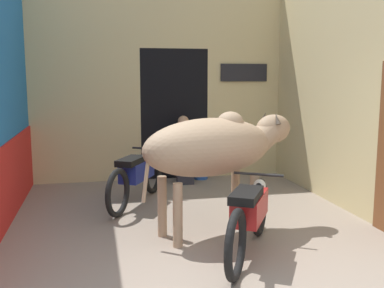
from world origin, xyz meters
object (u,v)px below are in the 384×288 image
object	(u,v)px
motorcycle_near	(250,214)
plastic_stool	(201,166)
shopkeeper_seated	(184,148)
motorcycle_far	(137,175)
cow	(216,147)

from	to	relation	value
motorcycle_near	plastic_stool	world-z (taller)	motorcycle_near
shopkeeper_seated	plastic_stool	size ratio (longest dim) A/B	2.60
motorcycle_near	shopkeeper_seated	xyz separation A→B (m)	(-0.04, 3.43, 0.18)
shopkeeper_seated	motorcycle_near	bearing A→B (deg)	-89.33
motorcycle_far	plastic_stool	bearing A→B (deg)	47.30
motorcycle_far	shopkeeper_seated	world-z (taller)	shopkeeper_seated
cow	motorcycle_near	xyz separation A→B (m)	(0.18, -0.76, -0.61)
plastic_stool	motorcycle_near	bearing A→B (deg)	-95.20
cow	plastic_stool	world-z (taller)	cow
shopkeeper_seated	plastic_stool	bearing A→B (deg)	33.43
cow	shopkeeper_seated	size ratio (longest dim) A/B	1.76
motorcycle_far	plastic_stool	world-z (taller)	motorcycle_far
motorcycle_near	plastic_stool	bearing A→B (deg)	84.80
cow	motorcycle_far	world-z (taller)	cow
motorcycle_near	plastic_stool	xyz separation A→B (m)	(0.33, 3.67, -0.21)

